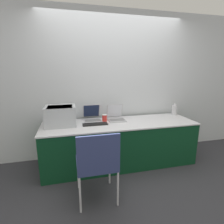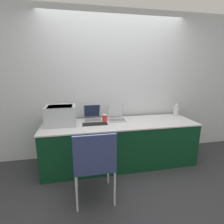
# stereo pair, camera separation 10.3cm
# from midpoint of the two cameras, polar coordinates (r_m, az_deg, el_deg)

# --- Properties ---
(ground_plane) EXTENTS (14.00, 14.00, 0.00)m
(ground_plane) POSITION_cam_midpoint_polar(r_m,az_deg,el_deg) (2.90, 5.41, -19.59)
(ground_plane) COLOR #333338
(wall_back) EXTENTS (8.00, 0.05, 2.60)m
(wall_back) POSITION_cam_midpoint_polar(r_m,az_deg,el_deg) (3.24, 1.65, 8.57)
(wall_back) COLOR silver
(wall_back) RESTS_ON ground_plane
(table) EXTENTS (2.53, 0.75, 0.73)m
(table) POSITION_cam_midpoint_polar(r_m,az_deg,el_deg) (3.04, 3.54, -10.10)
(table) COLOR #0C381E
(table) RESTS_ON ground_plane
(printer) EXTENTS (0.46, 0.39, 0.31)m
(printer) POSITION_cam_midpoint_polar(r_m,az_deg,el_deg) (2.86, -15.41, -0.80)
(printer) COLOR #B2B7BC
(printer) RESTS_ON table
(laptop_left) EXTENTS (0.30, 0.36, 0.26)m
(laptop_left) POSITION_cam_midpoint_polar(r_m,az_deg,el_deg) (3.05, -5.37, -1.58)
(laptop_left) COLOR #B7B7BC
(laptop_left) RESTS_ON table
(laptop_right) EXTENTS (0.28, 0.34, 0.26)m
(laptop_right) POSITION_cam_midpoint_polar(r_m,az_deg,el_deg) (3.06, 2.41, -1.48)
(laptop_right) COLOR #B7B7BC
(laptop_right) RESTS_ON table
(external_keyboard) EXTENTS (0.39, 0.13, 0.02)m
(external_keyboard) POSITION_cam_midpoint_polar(r_m,az_deg,el_deg) (2.81, -4.55, -3.91)
(external_keyboard) COLOR black
(external_keyboard) RESTS_ON table
(coffee_cup) EXTENTS (0.09, 0.09, 0.12)m
(coffee_cup) POSITION_cam_midpoint_polar(r_m,az_deg,el_deg) (2.97, -1.40, -1.90)
(coffee_cup) COLOR red
(coffee_cup) RESTS_ON table
(metal_pitcher) EXTENTS (0.10, 0.10, 0.23)m
(metal_pitcher) POSITION_cam_midpoint_polar(r_m,az_deg,el_deg) (3.55, 21.00, 0.51)
(metal_pitcher) COLOR silver
(metal_pitcher) RESTS_ON table
(chair) EXTENTS (0.47, 0.47, 0.92)m
(chair) POSITION_cam_midpoint_polar(r_m,az_deg,el_deg) (2.14, -4.41, -15.56)
(chair) COLOR navy
(chair) RESTS_ON ground_plane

